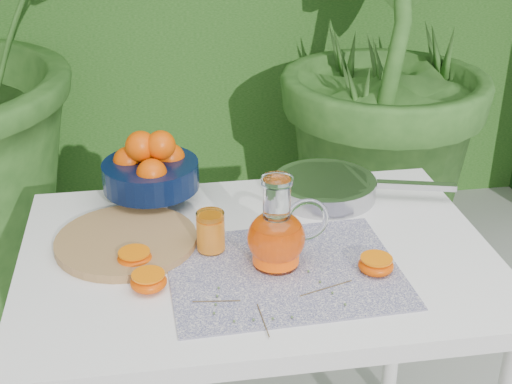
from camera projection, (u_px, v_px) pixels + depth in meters
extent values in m
imported|color=#27511C|center=(378.00, 37.00, 2.63)|extent=(1.96, 1.96, 1.76)
cube|color=white|center=(257.00, 259.00, 1.52)|extent=(1.00, 0.70, 0.04)
cylinder|color=white|center=(72.00, 334.00, 1.89)|extent=(0.04, 0.04, 0.71)
cylinder|color=white|center=(397.00, 303.00, 2.02)|extent=(0.04, 0.04, 0.71)
cube|color=#0D104A|center=(284.00, 271.00, 1.44)|extent=(0.48, 0.38, 0.00)
cylinder|color=olive|center=(126.00, 241.00, 1.53)|extent=(0.40, 0.40, 0.02)
cylinder|color=black|center=(152.00, 194.00, 1.72)|extent=(0.09, 0.09, 0.04)
cylinder|color=black|center=(151.00, 175.00, 1.69)|extent=(0.24, 0.24, 0.06)
sphere|color=#D84A02|center=(128.00, 161.00, 1.70)|extent=(0.07, 0.07, 0.07)
sphere|color=#D84A02|center=(170.00, 158.00, 1.72)|extent=(0.07, 0.07, 0.07)
sphere|color=#D84A02|center=(152.00, 174.00, 1.63)|extent=(0.07, 0.07, 0.07)
sphere|color=#D84A02|center=(148.00, 155.00, 1.73)|extent=(0.07, 0.07, 0.07)
sphere|color=#D84A02|center=(141.00, 146.00, 1.66)|extent=(0.08, 0.08, 0.07)
sphere|color=#D84A02|center=(161.00, 145.00, 1.66)|extent=(0.07, 0.07, 0.07)
cylinder|color=white|center=(276.00, 262.00, 1.46)|extent=(0.10, 0.10, 0.01)
ellipsoid|color=white|center=(276.00, 238.00, 1.43)|extent=(0.12, 0.12, 0.11)
cylinder|color=white|center=(277.00, 199.00, 1.39)|extent=(0.06, 0.06, 0.08)
cylinder|color=white|center=(277.00, 181.00, 1.38)|extent=(0.06, 0.06, 0.01)
torus|color=white|center=(306.00, 220.00, 1.43)|extent=(0.09, 0.01, 0.09)
cylinder|color=#EF4A05|center=(276.00, 243.00, 1.44)|extent=(0.10, 0.10, 0.08)
cylinder|color=white|center=(211.00, 232.00, 1.49)|extent=(0.06, 0.06, 0.09)
cylinder|color=orange|center=(211.00, 234.00, 1.49)|extent=(0.05, 0.05, 0.07)
cylinder|color=#DC5C06|center=(210.00, 219.00, 1.48)|extent=(0.05, 0.05, 0.00)
cylinder|color=#ABABAF|center=(324.00, 188.00, 1.74)|extent=(0.31, 0.31, 0.05)
cylinder|color=silver|center=(325.00, 181.00, 1.73)|extent=(0.27, 0.27, 0.01)
cube|color=#ABABAF|center=(416.00, 186.00, 1.71)|extent=(0.19, 0.07, 0.01)
ellipsoid|color=#D84A02|center=(149.00, 282.00, 1.38)|extent=(0.08, 0.08, 0.03)
cylinder|color=#DC5C06|center=(148.00, 275.00, 1.37)|extent=(0.07, 0.07, 0.00)
ellipsoid|color=#D84A02|center=(135.00, 259.00, 1.45)|extent=(0.08, 0.08, 0.03)
cylinder|color=#DC5C06|center=(134.00, 252.00, 1.45)|extent=(0.07, 0.07, 0.00)
ellipsoid|color=#D84A02|center=(376.00, 265.00, 1.43)|extent=(0.08, 0.08, 0.03)
cylinder|color=#DC5C06|center=(377.00, 258.00, 1.43)|extent=(0.07, 0.07, 0.00)
cylinder|color=#4F3D24|center=(263.00, 320.00, 1.29)|extent=(0.01, 0.10, 0.00)
sphere|color=#476132|center=(234.00, 321.00, 1.28)|extent=(0.01, 0.01, 0.01)
sphere|color=#476132|center=(253.00, 320.00, 1.28)|extent=(0.01, 0.01, 0.01)
sphere|color=#476132|center=(273.00, 318.00, 1.29)|extent=(0.01, 0.01, 0.01)
sphere|color=#476132|center=(292.00, 317.00, 1.29)|extent=(0.01, 0.01, 0.01)
cylinder|color=#4F3D24|center=(326.00, 288.00, 1.38)|extent=(0.11, 0.04, 0.00)
sphere|color=#476132|center=(308.00, 271.00, 1.43)|extent=(0.01, 0.01, 0.01)
sphere|color=#476132|center=(320.00, 282.00, 1.39)|extent=(0.01, 0.01, 0.01)
sphere|color=#476132|center=(332.00, 293.00, 1.36)|extent=(0.01, 0.01, 0.01)
sphere|color=#476132|center=(345.00, 304.00, 1.33)|extent=(0.01, 0.01, 0.01)
cylinder|color=#4F3D24|center=(216.00, 301.00, 1.34)|extent=(0.09, 0.01, 0.00)
sphere|color=#476132|center=(214.00, 313.00, 1.30)|extent=(0.01, 0.01, 0.01)
sphere|color=#476132|center=(216.00, 304.00, 1.33)|extent=(0.01, 0.01, 0.01)
sphere|color=#476132|center=(217.00, 296.00, 1.35)|extent=(0.01, 0.01, 0.01)
sphere|color=#476132|center=(219.00, 288.00, 1.38)|extent=(0.01, 0.01, 0.01)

